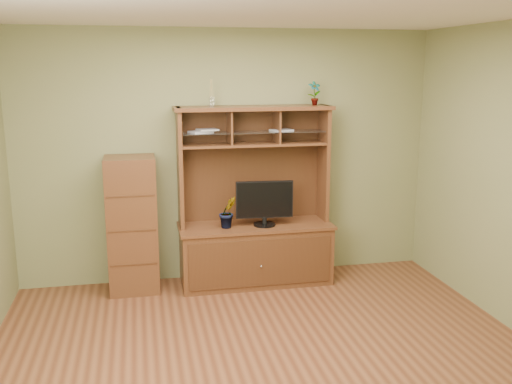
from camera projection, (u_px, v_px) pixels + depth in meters
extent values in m
cube|color=#512917|center=(269.00, 362.00, 4.56)|extent=(4.50, 4.00, 0.02)
cube|color=white|center=(271.00, 7.00, 3.98)|extent=(4.50, 4.00, 0.02)
cube|color=olive|center=(228.00, 156.00, 6.19)|extent=(4.50, 0.02, 2.70)
cube|color=olive|center=(382.00, 302.00, 2.35)|extent=(4.50, 0.02, 2.70)
cube|color=#492914|center=(255.00, 255.00, 6.17)|extent=(1.60, 0.55, 0.62)
cube|color=#3D1F10|center=(261.00, 263.00, 5.90)|extent=(1.50, 0.01, 0.50)
sphere|color=silver|center=(261.00, 266.00, 5.89)|extent=(0.02, 0.02, 0.02)
cube|color=#492914|center=(255.00, 226.00, 6.10)|extent=(1.64, 0.59, 0.03)
cube|color=#492914|center=(180.00, 168.00, 5.90)|extent=(0.04, 0.35, 1.25)
cube|color=#492914|center=(323.00, 163.00, 6.22)|extent=(0.04, 0.35, 1.25)
cube|color=#3D1F10|center=(251.00, 163.00, 6.22)|extent=(1.52, 0.02, 1.25)
cube|color=#492914|center=(253.00, 108.00, 5.93)|extent=(1.66, 0.40, 0.04)
cube|color=#492914|center=(254.00, 144.00, 6.01)|extent=(1.52, 0.32, 0.02)
cube|color=#492914|center=(230.00, 127.00, 5.92)|extent=(0.02, 0.31, 0.35)
cube|color=#492914|center=(277.00, 126.00, 6.02)|extent=(0.02, 0.31, 0.35)
cube|color=silver|center=(254.00, 132.00, 5.97)|extent=(1.50, 0.27, 0.01)
cylinder|color=black|center=(264.00, 224.00, 6.05)|extent=(0.23, 0.23, 0.02)
cylinder|color=black|center=(264.00, 220.00, 6.04)|extent=(0.05, 0.05, 0.07)
cube|color=black|center=(265.00, 200.00, 6.00)|extent=(0.61, 0.09, 0.39)
imported|color=#23521C|center=(228.00, 212.00, 5.94)|extent=(0.22, 0.19, 0.34)
imported|color=#366322|center=(314.00, 93.00, 6.03)|extent=(0.14, 0.10, 0.25)
cylinder|color=silver|center=(211.00, 102.00, 5.83)|extent=(0.06, 0.06, 0.10)
cylinder|color=#A18E50|center=(211.00, 88.00, 5.80)|extent=(0.04, 0.04, 0.18)
cube|color=#B1B1B6|center=(201.00, 132.00, 5.87)|extent=(0.27, 0.24, 0.02)
cube|color=#B1B1B6|center=(207.00, 130.00, 5.88)|extent=(0.24, 0.20, 0.02)
cube|color=#B1B1B6|center=(281.00, 130.00, 6.04)|extent=(0.26, 0.23, 0.02)
cube|color=#492914|center=(132.00, 225.00, 5.87)|extent=(0.51, 0.45, 1.41)
cube|color=#3D1F10|center=(134.00, 265.00, 5.73)|extent=(0.47, 0.01, 0.02)
cube|color=#3D1F10|center=(132.00, 231.00, 5.65)|extent=(0.47, 0.01, 0.01)
cube|color=#3D1F10|center=(131.00, 196.00, 5.58)|extent=(0.47, 0.01, 0.02)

